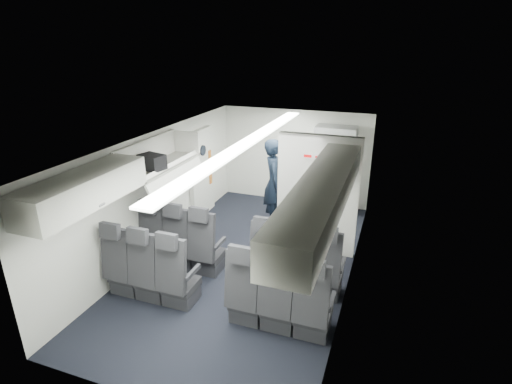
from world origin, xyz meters
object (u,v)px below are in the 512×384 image
Objects in this scene: seat_row_mid at (211,288)px; carry_on_bag at (152,162)px; galley_unit at (334,170)px; flight_attendant at (274,183)px; boarding_door at (202,173)px; seat_row_front at (236,256)px.

carry_on_bag is at bearing 147.39° from seat_row_mid.
seat_row_mid is at bearing -102.88° from galley_unit.
seat_row_mid is 3.09m from flight_attendant.
boarding_door is at bearing 110.87° from carry_on_bag.
carry_on_bag is at bearing -82.66° from boarding_door.
seat_row_front is at bearing 90.00° from seat_row_mid.
seat_row_mid is at bearing -90.00° from seat_row_front.
boarding_door is at bearing -155.72° from galley_unit.
seat_row_front is 0.90m from seat_row_mid.
flight_attendant is (-1.00, -1.10, -0.05)m from galley_unit.
carry_on_bag is (-1.37, 0.87, 1.41)m from seat_row_mid.
seat_row_mid is (0.00, -0.90, 0.00)m from seat_row_front.
flight_attendant is at bearing 2.43° from boarding_door.
galley_unit is at bearing 68.28° from carry_on_bag.
seat_row_front is at bearing 163.13° from flight_attendant.
galley_unit reaches higher than boarding_door.
seat_row_mid is 4.30m from galley_unit.
carry_on_bag reaches higher than seat_row_mid.
carry_on_bag is (-1.37, -0.03, 1.41)m from seat_row_front.
seat_row_front is 1.75× the size of galley_unit.
galley_unit is 1.49m from flight_attendant.
flight_attendant is (-0.05, 2.15, 0.49)m from seat_row_front.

